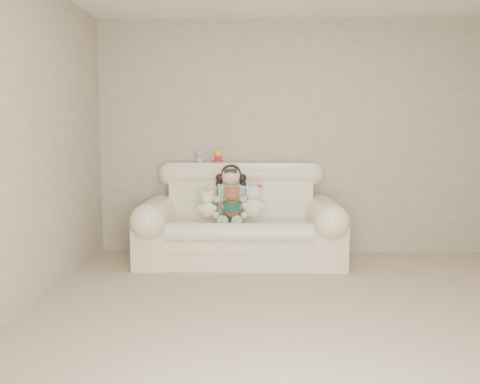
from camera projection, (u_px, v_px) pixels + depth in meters
name	position (u px, v px, depth m)	size (l,w,h in m)	color
floor	(334.00, 339.00, 3.20)	(5.00, 5.00, 0.00)	gray
wall_back	(299.00, 138.00, 5.54)	(4.50, 4.50, 0.00)	#BEB297
sofa	(240.00, 213.00, 5.14)	(2.10, 0.95, 1.03)	#FFF1CD
seated_child	(231.00, 193.00, 5.20)	(0.37, 0.45, 0.61)	#317147
brown_teddy	(232.00, 199.00, 4.97)	(0.24, 0.18, 0.37)	brown
white_cat	(253.00, 197.00, 4.98)	(0.25, 0.20, 0.40)	silver
cream_teddy	(207.00, 201.00, 4.99)	(0.20, 0.16, 0.32)	silver
yellow_mini_bear	(218.00, 155.00, 5.42)	(0.13, 0.10, 0.20)	yellow
grey_mini_plush	(200.00, 156.00, 5.47)	(0.11, 0.09, 0.17)	#B1B1B8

